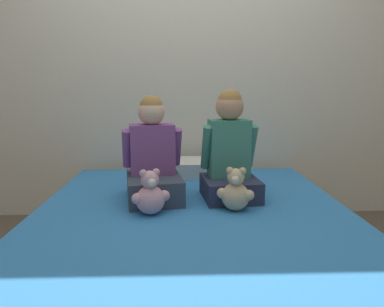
% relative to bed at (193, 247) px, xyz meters
% --- Properties ---
extents(ground_plane, '(14.00, 14.00, 0.00)m').
position_rel_bed_xyz_m(ground_plane, '(0.00, 0.00, -0.20)').
color(ground_plane, brown).
extents(wall_behind_bed, '(8.00, 0.06, 2.50)m').
position_rel_bed_xyz_m(wall_behind_bed, '(0.00, 1.08, 1.05)').
color(wall_behind_bed, silver).
rests_on(wall_behind_bed, ground_plane).
extents(bed, '(1.70, 1.91, 0.41)m').
position_rel_bed_xyz_m(bed, '(0.00, 0.00, 0.00)').
color(bed, brown).
rests_on(bed, ground_plane).
extents(child_on_left, '(0.37, 0.44, 0.60)m').
position_rel_bed_xyz_m(child_on_left, '(-0.23, 0.23, 0.43)').
color(child_on_left, '#384251').
rests_on(child_on_left, bed).
extents(child_on_right, '(0.35, 0.35, 0.63)m').
position_rel_bed_xyz_m(child_on_right, '(0.22, 0.23, 0.47)').
color(child_on_right, '#282D47').
rests_on(child_on_right, bed).
extents(teddy_bear_held_by_left_child, '(0.19, 0.15, 0.24)m').
position_rel_bed_xyz_m(teddy_bear_held_by_left_child, '(-0.22, -0.04, 0.31)').
color(teddy_bear_held_by_left_child, '#DBA3B2').
rests_on(teddy_bear_held_by_left_child, bed).
extents(teddy_bear_held_by_right_child, '(0.19, 0.15, 0.24)m').
position_rel_bed_xyz_m(teddy_bear_held_by_right_child, '(0.23, -0.01, 0.31)').
color(teddy_bear_held_by_right_child, '#D1B78E').
rests_on(teddy_bear_held_by_right_child, bed).
extents(pillow_at_headboard, '(0.51, 0.32, 0.11)m').
position_rel_bed_xyz_m(pillow_at_headboard, '(0.00, 0.77, 0.26)').
color(pillow_at_headboard, silver).
rests_on(pillow_at_headboard, bed).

